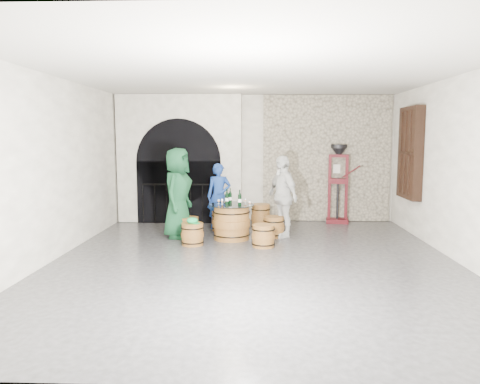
{
  "coord_description": "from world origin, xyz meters",
  "views": [
    {
      "loc": [
        0.05,
        -7.67,
        2.13
      ],
      "look_at": [
        -0.29,
        1.34,
        1.05
      ],
      "focal_mm": 34.0,
      "sensor_mm": 36.0,
      "label": 1
    }
  ],
  "objects_px": {
    "barrel_stool_right": "(274,227)",
    "wine_bottle_center": "(240,199)",
    "barrel_stool_far": "(221,221)",
    "person_green": "(178,193)",
    "wine_bottle_left": "(227,198)",
    "corking_press": "(338,177)",
    "person_white": "(282,196)",
    "side_barrel": "(261,217)",
    "barrel_stool_near_left": "(192,234)",
    "barrel_stool_near_right": "(263,236)",
    "barrel_table": "(231,222)",
    "wine_bottle_right": "(230,197)",
    "person_blue": "(219,196)",
    "barrel_stool_left": "(188,228)"
  },
  "relations": [
    {
      "from": "barrel_stool_right",
      "to": "wine_bottle_center",
      "type": "xyz_separation_m",
      "value": [
        -0.72,
        -0.39,
        0.65
      ]
    },
    {
      "from": "person_green",
      "to": "wine_bottle_right",
      "type": "relative_size",
      "value": 5.9
    },
    {
      "from": "barrel_stool_near_right",
      "to": "person_green",
      "type": "bearing_deg",
      "value": 156.55
    },
    {
      "from": "barrel_stool_far",
      "to": "barrel_stool_near_left",
      "type": "distance_m",
      "value": 1.53
    },
    {
      "from": "barrel_stool_left",
      "to": "person_blue",
      "type": "height_order",
      "value": "person_blue"
    },
    {
      "from": "barrel_stool_right",
      "to": "person_white",
      "type": "xyz_separation_m",
      "value": [
        0.18,
        0.05,
        0.66
      ]
    },
    {
      "from": "person_green",
      "to": "wine_bottle_left",
      "type": "bearing_deg",
      "value": -85.08
    },
    {
      "from": "person_blue",
      "to": "wine_bottle_center",
      "type": "height_order",
      "value": "person_blue"
    },
    {
      "from": "person_white",
      "to": "wine_bottle_left",
      "type": "bearing_deg",
      "value": -105.25
    },
    {
      "from": "wine_bottle_right",
      "to": "side_barrel",
      "type": "relative_size",
      "value": 0.54
    },
    {
      "from": "person_green",
      "to": "wine_bottle_right",
      "type": "bearing_deg",
      "value": -77.89
    },
    {
      "from": "barrel_table",
      "to": "barrel_stool_near_right",
      "type": "xyz_separation_m",
      "value": [
        0.66,
        -0.66,
        -0.15
      ]
    },
    {
      "from": "person_green",
      "to": "person_white",
      "type": "relative_size",
      "value": 1.09
    },
    {
      "from": "barrel_table",
      "to": "wine_bottle_center",
      "type": "distance_m",
      "value": 0.55
    },
    {
      "from": "wine_bottle_left",
      "to": "barrel_stool_near_left",
      "type": "bearing_deg",
      "value": -138.07
    },
    {
      "from": "side_barrel",
      "to": "person_white",
      "type": "bearing_deg",
      "value": -56.6
    },
    {
      "from": "wine_bottle_center",
      "to": "corking_press",
      "type": "relative_size",
      "value": 0.17
    },
    {
      "from": "wine_bottle_center",
      "to": "wine_bottle_left",
      "type": "bearing_deg",
      "value": 149.8
    },
    {
      "from": "barrel_stool_far",
      "to": "barrel_stool_right",
      "type": "height_order",
      "value": "same"
    },
    {
      "from": "barrel_stool_near_left",
      "to": "corking_press",
      "type": "height_order",
      "value": "corking_press"
    },
    {
      "from": "wine_bottle_left",
      "to": "person_white",
      "type": "bearing_deg",
      "value": 13.2
    },
    {
      "from": "barrel_table",
      "to": "person_white",
      "type": "height_order",
      "value": "person_white"
    },
    {
      "from": "barrel_stool_far",
      "to": "barrel_stool_right",
      "type": "distance_m",
      "value": 1.35
    },
    {
      "from": "barrel_stool_far",
      "to": "person_blue",
      "type": "bearing_deg",
      "value": 107.57
    },
    {
      "from": "barrel_table",
      "to": "person_green",
      "type": "distance_m",
      "value": 1.3
    },
    {
      "from": "barrel_table",
      "to": "person_blue",
      "type": "height_order",
      "value": "person_blue"
    },
    {
      "from": "wine_bottle_center",
      "to": "person_blue",
      "type": "bearing_deg",
      "value": 112.94
    },
    {
      "from": "barrel_stool_left",
      "to": "person_blue",
      "type": "relative_size",
      "value": 0.3
    },
    {
      "from": "side_barrel",
      "to": "barrel_stool_far",
      "type": "bearing_deg",
      "value": -174.1
    },
    {
      "from": "barrel_stool_near_left",
      "to": "corking_press",
      "type": "xyz_separation_m",
      "value": [
        3.31,
        2.54,
        0.92
      ]
    },
    {
      "from": "barrel_stool_right",
      "to": "corking_press",
      "type": "relative_size",
      "value": 0.24
    },
    {
      "from": "person_green",
      "to": "barrel_stool_near_left",
      "type": "bearing_deg",
      "value": -138.95
    },
    {
      "from": "barrel_stool_far",
      "to": "corking_press",
      "type": "distance_m",
      "value": 3.18
    },
    {
      "from": "wine_bottle_right",
      "to": "person_blue",
      "type": "bearing_deg",
      "value": 108.39
    },
    {
      "from": "barrel_stool_left",
      "to": "wine_bottle_center",
      "type": "xyz_separation_m",
      "value": [
        1.11,
        -0.24,
        0.65
      ]
    },
    {
      "from": "barrel_stool_far",
      "to": "person_blue",
      "type": "distance_m",
      "value": 0.6
    },
    {
      "from": "barrel_stool_near_right",
      "to": "person_green",
      "type": "distance_m",
      "value": 2.11
    },
    {
      "from": "corking_press",
      "to": "barrel_stool_near_right",
      "type": "bearing_deg",
      "value": -117.51
    },
    {
      "from": "person_white",
      "to": "wine_bottle_right",
      "type": "height_order",
      "value": "person_white"
    },
    {
      "from": "barrel_stool_near_left",
      "to": "person_white",
      "type": "bearing_deg",
      "value": 25.24
    },
    {
      "from": "person_white",
      "to": "side_barrel",
      "type": "distance_m",
      "value": 1.01
    },
    {
      "from": "barrel_stool_near_right",
      "to": "corking_press",
      "type": "height_order",
      "value": "corking_press"
    },
    {
      "from": "barrel_stool_left",
      "to": "side_barrel",
      "type": "height_order",
      "value": "side_barrel"
    },
    {
      "from": "barrel_stool_near_right",
      "to": "side_barrel",
      "type": "bearing_deg",
      "value": 91.36
    },
    {
      "from": "corking_press",
      "to": "wine_bottle_right",
      "type": "bearing_deg",
      "value": -136.77
    },
    {
      "from": "person_green",
      "to": "wine_bottle_left",
      "type": "relative_size",
      "value": 5.9
    },
    {
      "from": "barrel_stool_far",
      "to": "wine_bottle_center",
      "type": "bearing_deg",
      "value": -65.87
    },
    {
      "from": "barrel_stool_near_right",
      "to": "person_blue",
      "type": "xyz_separation_m",
      "value": [
        -1.02,
        1.79,
        0.55
      ]
    },
    {
      "from": "barrel_stool_far",
      "to": "person_green",
      "type": "height_order",
      "value": "person_green"
    },
    {
      "from": "barrel_stool_right",
      "to": "wine_bottle_center",
      "type": "distance_m",
      "value": 1.05
    }
  ]
}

